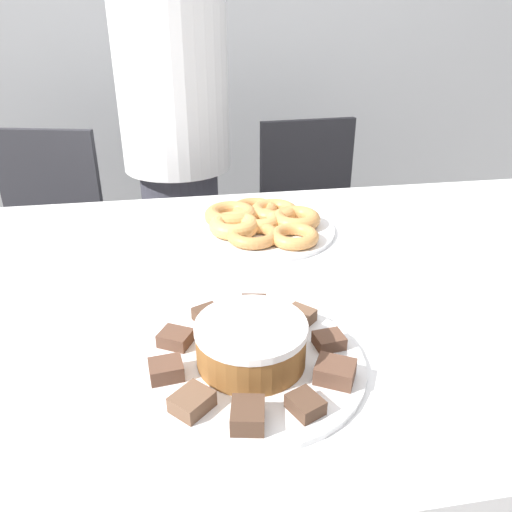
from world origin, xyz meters
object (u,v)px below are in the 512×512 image
(office_chair_left, at_px, (45,259))
(plate_cake, at_px, (251,363))
(office_chair_right, at_px, (315,240))
(plate_donuts, at_px, (259,229))
(frosted_cake, at_px, (251,342))
(person_standing, at_px, (177,155))

(office_chair_left, bearing_deg, plate_cake, -49.19)
(office_chair_left, xyz_separation_m, plate_cake, (0.61, -1.20, 0.37))
(office_chair_right, relative_size, plate_donuts, 2.33)
(office_chair_left, distance_m, plate_donuts, 1.06)
(office_chair_left, distance_m, frosted_cake, 1.41)
(person_standing, height_order, frosted_cake, person_standing)
(frosted_cake, bearing_deg, plate_donuts, 78.84)
(office_chair_right, bearing_deg, plate_cake, -114.91)
(person_standing, xyz_separation_m, frosted_cake, (0.08, -1.16, 0.01))
(person_standing, relative_size, plate_cake, 4.35)
(person_standing, relative_size, office_chair_right, 1.76)
(office_chair_right, xyz_separation_m, frosted_cake, (-0.46, -1.20, 0.41))
(office_chair_left, bearing_deg, frosted_cake, -49.19)
(plate_donuts, height_order, frosted_cake, frosted_cake)
(person_standing, distance_m, frosted_cake, 1.16)
(plate_cake, height_order, plate_donuts, same)
(office_chair_right, height_order, plate_donuts, office_chair_right)
(office_chair_right, xyz_separation_m, plate_cake, (-0.46, -1.20, 0.37))
(person_standing, xyz_separation_m, plate_cake, (0.08, -1.16, -0.03))
(plate_donuts, bearing_deg, person_standing, 105.98)
(plate_cake, bearing_deg, office_chair_left, 116.96)
(person_standing, xyz_separation_m, office_chair_left, (-0.53, 0.04, -0.39))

